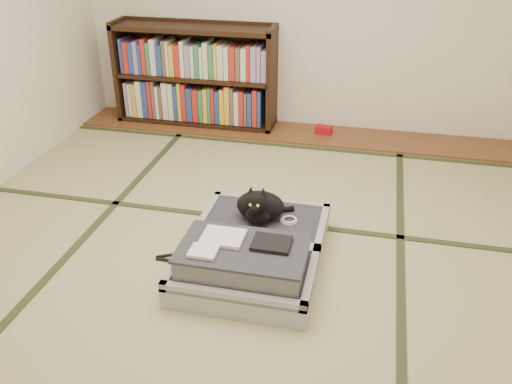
# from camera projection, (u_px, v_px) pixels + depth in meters

# --- Properties ---
(floor) EXTENTS (4.50, 4.50, 0.00)m
(floor) POSITION_uv_depth(u_px,v_px,m) (236.00, 253.00, 3.36)
(floor) COLOR tan
(floor) RESTS_ON ground
(wood_strip) EXTENTS (4.00, 0.50, 0.02)m
(wood_strip) POSITION_uv_depth(u_px,v_px,m) (290.00, 133.00, 5.07)
(wood_strip) COLOR brown
(wood_strip) RESTS_ON ground
(red_item) EXTENTS (0.16, 0.11, 0.07)m
(red_item) POSITION_uv_depth(u_px,v_px,m) (324.00, 130.00, 5.02)
(red_item) COLOR #A80D13
(red_item) RESTS_ON wood_strip
(room_shell) EXTENTS (4.50, 4.50, 4.50)m
(room_shell) POSITION_uv_depth(u_px,v_px,m) (230.00, 8.00, 2.67)
(room_shell) COLOR white
(room_shell) RESTS_ON ground
(tatami_borders) EXTENTS (4.00, 4.50, 0.01)m
(tatami_borders) POSITION_uv_depth(u_px,v_px,m) (254.00, 213.00, 3.79)
(tatami_borders) COLOR #2D381E
(tatami_borders) RESTS_ON ground
(bookcase) EXTENTS (1.52, 0.35, 0.98)m
(bookcase) POSITION_uv_depth(u_px,v_px,m) (195.00, 78.00, 5.11)
(bookcase) COLOR black
(bookcase) RESTS_ON wood_strip
(suitcase) EXTENTS (0.79, 1.05, 0.31)m
(suitcase) POSITION_uv_depth(u_px,v_px,m) (252.00, 252.00, 3.18)
(suitcase) COLOR #B2B2B7
(suitcase) RESTS_ON floor
(cat) EXTENTS (0.35, 0.35, 0.28)m
(cat) POSITION_uv_depth(u_px,v_px,m) (260.00, 206.00, 3.36)
(cat) COLOR black
(cat) RESTS_ON suitcase
(cable_coil) EXTENTS (0.11, 0.11, 0.03)m
(cable_coil) POSITION_uv_depth(u_px,v_px,m) (289.00, 220.00, 3.39)
(cable_coil) COLOR white
(cable_coil) RESTS_ON suitcase
(hanger) EXTENTS (0.42, 0.19, 0.01)m
(hanger) POSITION_uv_depth(u_px,v_px,m) (190.00, 260.00, 3.28)
(hanger) COLOR black
(hanger) RESTS_ON floor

